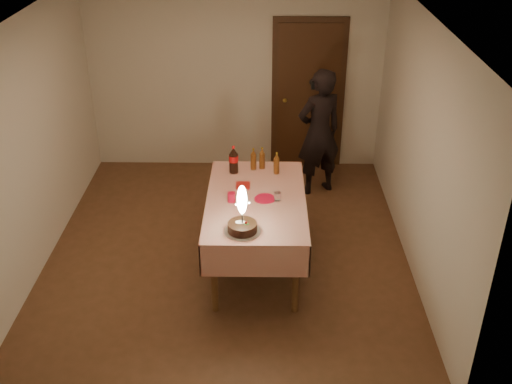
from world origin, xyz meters
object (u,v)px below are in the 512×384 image
(red_cup, at_px, (231,197))
(photographer, at_px, (319,132))
(amber_bottle_left, at_px, (253,160))
(dining_table, at_px, (256,208))
(red_plate, at_px, (265,199))
(amber_bottle_right, at_px, (277,164))
(cola_bottle, at_px, (234,160))
(birthday_cake, at_px, (242,221))
(clear_cup, at_px, (277,196))
(amber_bottle_mid, at_px, (262,159))

(red_cup, relative_size, photographer, 0.06)
(amber_bottle_left, bearing_deg, dining_table, -86.57)
(red_plate, distance_m, amber_bottle_right, 0.60)
(red_plate, bearing_deg, amber_bottle_left, 100.95)
(red_plate, height_order, cola_bottle, cola_bottle)
(birthday_cake, xyz_separation_m, amber_bottle_right, (0.34, 1.19, 0.00))
(clear_cup, height_order, photographer, photographer)
(red_plate, distance_m, amber_bottle_left, 0.70)
(dining_table, distance_m, photographer, 1.90)
(red_cup, distance_m, clear_cup, 0.47)
(amber_bottle_left, distance_m, photographer, 1.34)
(dining_table, distance_m, birthday_cake, 0.67)
(red_plate, xyz_separation_m, amber_bottle_left, (-0.13, 0.68, 0.11))
(amber_bottle_right, height_order, photographer, photographer)
(birthday_cake, relative_size, amber_bottle_left, 1.90)
(red_cup, bearing_deg, birthday_cake, -76.81)
(amber_bottle_left, relative_size, amber_bottle_mid, 1.00)
(dining_table, bearing_deg, cola_bottle, 113.62)
(red_plate, bearing_deg, clear_cup, -12.17)
(birthday_cake, relative_size, clear_cup, 5.38)
(cola_bottle, bearing_deg, clear_cup, -52.67)
(red_plate, distance_m, clear_cup, 0.14)
(red_cup, distance_m, amber_bottle_right, 0.79)
(clear_cup, height_order, amber_bottle_mid, amber_bottle_mid)
(amber_bottle_right, bearing_deg, dining_table, -110.91)
(red_plate, distance_m, photographer, 1.87)
(dining_table, xyz_separation_m, amber_bottle_mid, (0.06, 0.70, 0.23))
(birthday_cake, bearing_deg, clear_cup, 60.27)
(birthday_cake, bearing_deg, amber_bottle_right, 74.25)
(clear_cup, relative_size, amber_bottle_right, 0.35)
(amber_bottle_right, height_order, amber_bottle_mid, same)
(birthday_cake, height_order, amber_bottle_mid, birthday_cake)
(birthday_cake, xyz_separation_m, cola_bottle, (-0.14, 1.21, 0.03))
(photographer, bearing_deg, amber_bottle_left, -127.82)
(amber_bottle_right, bearing_deg, red_cup, -126.33)
(red_cup, relative_size, amber_bottle_mid, 0.39)
(birthday_cake, xyz_separation_m, photographer, (0.90, 2.35, -0.12))
(birthday_cake, xyz_separation_m, red_cup, (-0.13, 0.56, -0.07))
(red_cup, height_order, amber_bottle_right, amber_bottle_right)
(red_plate, distance_m, amber_bottle_mid, 0.71)
(birthday_cake, xyz_separation_m, amber_bottle_left, (0.08, 1.29, 0.00))
(amber_bottle_left, bearing_deg, red_plate, -79.05)
(amber_bottle_mid, bearing_deg, clear_cup, -77.63)
(amber_bottle_left, bearing_deg, photographer, 52.18)
(red_cup, distance_m, photographer, 2.07)
(red_cup, height_order, clear_cup, red_cup)
(red_cup, bearing_deg, red_plate, 9.83)
(birthday_cake, height_order, amber_bottle_left, birthday_cake)
(dining_table, relative_size, photographer, 1.02)
(red_plate, height_order, photographer, photographer)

